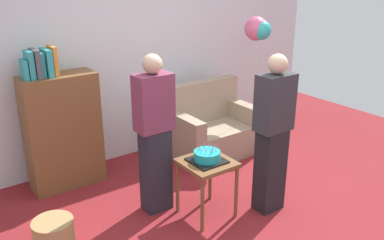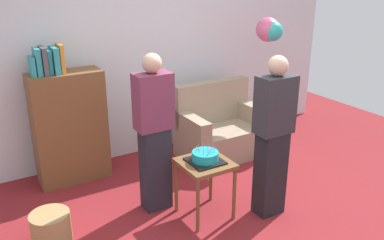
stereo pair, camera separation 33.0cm
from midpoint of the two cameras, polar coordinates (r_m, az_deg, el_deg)
The scene contains 11 objects.
ground_plane at distance 4.26m, azimuth 3.74°, elevation -13.48°, with size 8.00×8.00×0.00m, color maroon.
wall_back at distance 5.38m, azimuth -10.03°, elevation 9.12°, with size 6.00×0.10×2.70m, color silver.
couch at distance 5.49m, azimuth 1.01°, elevation -1.34°, with size 1.10×0.70×0.96m.
bookshelf at distance 4.85m, azimuth -19.41°, elevation -1.19°, with size 0.80×0.36×1.61m.
side_table at distance 4.07m, azimuth -0.27°, elevation -6.92°, with size 0.48×0.48×0.60m.
birthday_cake at distance 4.01m, azimuth -0.27°, elevation -5.12°, with size 0.32×0.32×0.17m.
person_blowing_candles at distance 4.07m, azimuth -7.51°, elevation -2.00°, with size 0.36×0.22×1.63m.
person_holding_cake at distance 4.08m, azimuth 8.84°, elevation -2.01°, with size 0.36×0.22×1.63m.
wicker_basket at distance 4.01m, azimuth -20.88°, elevation -14.76°, with size 0.36×0.36×0.30m, color #A88451.
handbag at distance 5.43m, azimuth 8.92°, elevation -4.63°, with size 0.28×0.14×0.20m, color #473328.
balloon_bunch at distance 5.56m, azimuth 7.42°, elevation 12.35°, with size 0.32×0.36×1.77m.
Camera 1 is at (-2.42, -2.62, 2.37)m, focal length 38.53 mm.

